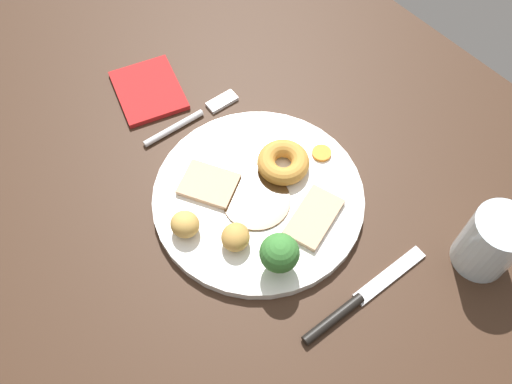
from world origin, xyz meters
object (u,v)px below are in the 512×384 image
(water_glass, at_px, (491,242))
(folded_napkin, at_px, (149,90))
(yorkshire_pudding, at_px, (283,162))
(dinner_plate, at_px, (256,199))
(fork, at_px, (194,117))
(broccoli_floret, at_px, (279,253))
(roast_potato_left, at_px, (235,237))
(carrot_coin_front, at_px, (324,155))
(meat_slice_main, at_px, (209,184))
(knife, at_px, (355,302))
(meat_slice_under, at_px, (314,217))
(roast_potato_right, at_px, (185,224))

(water_glass, height_order, folded_napkin, water_glass)
(yorkshire_pudding, xyz_separation_m, water_glass, (0.24, 0.10, 0.02))
(dinner_plate, bearing_deg, fork, 173.11)
(dinner_plate, xyz_separation_m, broccoli_floret, (0.09, -0.04, 0.04))
(roast_potato_left, relative_size, carrot_coin_front, 1.42)
(meat_slice_main, bearing_deg, yorkshire_pudding, 66.98)
(carrot_coin_front, height_order, knife, carrot_coin_front)
(yorkshire_pudding, bearing_deg, meat_slice_under, -14.36)
(dinner_plate, height_order, broccoli_floret, broccoli_floret)
(yorkshire_pudding, bearing_deg, fork, -166.66)
(carrot_coin_front, xyz_separation_m, fork, (-0.17, -0.09, -0.01))
(roast_potato_left, xyz_separation_m, broccoli_floret, (0.06, 0.02, 0.02))
(broccoli_floret, relative_size, water_glass, 0.65)
(meat_slice_main, xyz_separation_m, broccoli_floret, (0.14, -0.00, 0.03))
(carrot_coin_front, bearing_deg, yorkshire_pudding, -112.27)
(yorkshire_pudding, distance_m, fork, 0.16)
(knife, bearing_deg, water_glass, -16.66)
(meat_slice_main, relative_size, fork, 0.45)
(meat_slice_under, relative_size, knife, 0.43)
(meat_slice_under, relative_size, roast_potato_left, 2.20)
(dinner_plate, distance_m, broccoli_floret, 0.11)
(meat_slice_main, relative_size, meat_slice_under, 0.87)
(broccoli_floret, bearing_deg, carrot_coin_front, 118.00)
(roast_potato_right, distance_m, knife, 0.22)
(meat_slice_under, relative_size, fork, 0.52)
(roast_potato_left, height_order, carrot_coin_front, roast_potato_left)
(yorkshire_pudding, height_order, knife, yorkshire_pudding)
(yorkshire_pudding, xyz_separation_m, roast_potato_left, (0.05, -0.12, 0.00))
(fork, bearing_deg, meat_slice_main, -114.09)
(broccoli_floret, bearing_deg, water_glass, 54.00)
(meat_slice_main, xyz_separation_m, yorkshire_pudding, (0.04, 0.09, 0.01))
(meat_slice_main, relative_size, roast_potato_left, 1.90)
(meat_slice_main, relative_size, carrot_coin_front, 2.71)
(fork, relative_size, water_glass, 1.72)
(meat_slice_main, bearing_deg, meat_slice_under, 30.33)
(meat_slice_main, height_order, carrot_coin_front, meat_slice_main)
(meat_slice_under, xyz_separation_m, roast_potato_right, (-0.09, -0.13, 0.01))
(dinner_plate, relative_size, knife, 1.46)
(dinner_plate, relative_size, roast_potato_right, 7.56)
(dinner_plate, relative_size, roast_potato_left, 7.43)
(dinner_plate, xyz_separation_m, yorkshire_pudding, (-0.01, 0.06, 0.02))
(yorkshire_pudding, height_order, folded_napkin, yorkshire_pudding)
(fork, bearing_deg, roast_potato_left, -109.36)
(roast_potato_left, bearing_deg, broccoli_floret, 19.93)
(carrot_coin_front, distance_m, fork, 0.19)
(carrot_coin_front, xyz_separation_m, folded_napkin, (-0.25, -0.11, -0.01))
(fork, bearing_deg, roast_potato_right, -126.06)
(meat_slice_under, height_order, yorkshire_pudding, yorkshire_pudding)
(broccoli_floret, bearing_deg, meat_slice_main, 178.58)
(carrot_coin_front, distance_m, water_glass, 0.23)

